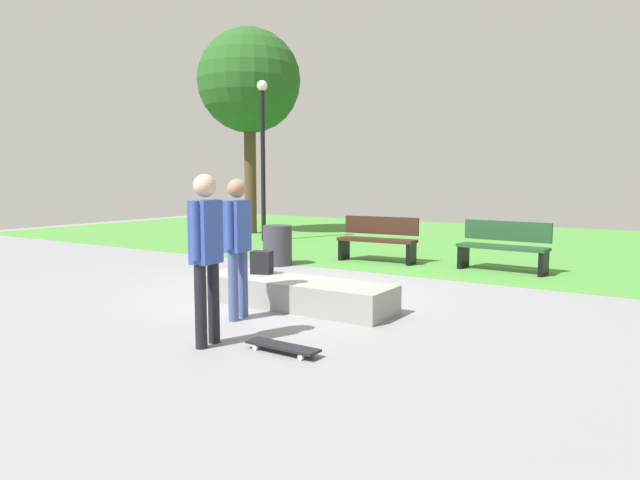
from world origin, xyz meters
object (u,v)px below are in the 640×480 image
(skater_watching, at_px, (237,238))
(skater_performing_trick, at_px, (206,246))
(concrete_ledge, at_px, (294,293))
(backpack_on_ledge, at_px, (262,262))
(tree_tall_oak, at_px, (249,82))
(trash_bin, at_px, (277,245))
(park_bench_near_lamppost, at_px, (378,238))
(park_bench_center_lawn, at_px, (504,245))
(lamp_post, at_px, (263,144))
(skateboard_by_ledge, at_px, (283,346))

(skater_watching, bearing_deg, skater_performing_trick, -65.45)
(concrete_ledge, height_order, skater_performing_trick, skater_performing_trick)
(backpack_on_ledge, bearing_deg, skater_performing_trick, -83.67)
(tree_tall_oak, height_order, trash_bin, tree_tall_oak)
(skater_performing_trick, bearing_deg, park_bench_near_lamppost, 100.89)
(park_bench_center_lawn, relative_size, tree_tall_oak, 0.27)
(concrete_ledge, height_order, park_bench_near_lamppost, park_bench_near_lamppost)
(park_bench_near_lamppost, bearing_deg, trash_bin, -135.13)
(skater_performing_trick, height_order, tree_tall_oak, tree_tall_oak)
(backpack_on_ledge, height_order, skater_performing_trick, skater_performing_trick)
(backpack_on_ledge, height_order, park_bench_center_lawn, park_bench_center_lawn)
(park_bench_center_lawn, distance_m, lamp_post, 7.33)
(concrete_ledge, bearing_deg, backpack_on_ledge, 168.34)
(skater_watching, xyz_separation_m, trash_bin, (-2.18, 3.70, -0.60))
(skateboard_by_ledge, relative_size, park_bench_center_lawn, 0.49)
(park_bench_center_lawn, height_order, lamp_post, lamp_post)
(skater_watching, relative_size, park_bench_near_lamppost, 1.04)
(concrete_ledge, bearing_deg, tree_tall_oak, 132.65)
(lamp_post, bearing_deg, skater_watching, -53.85)
(skater_watching, distance_m, tree_tall_oak, 11.31)
(skateboard_by_ledge, height_order, tree_tall_oak, tree_tall_oak)
(skateboard_by_ledge, bearing_deg, skater_performing_trick, -165.78)
(tree_tall_oak, bearing_deg, skater_performing_trick, -52.69)
(skater_performing_trick, height_order, park_bench_center_lawn, skater_performing_trick)
(backpack_on_ledge, height_order, trash_bin, trash_bin)
(skater_watching, distance_m, lamp_post, 8.76)
(concrete_ledge, bearing_deg, skater_watching, -101.86)
(skater_watching, xyz_separation_m, tree_tall_oak, (-6.71, 8.39, 3.54))
(concrete_ledge, relative_size, park_bench_center_lawn, 1.68)
(backpack_on_ledge, height_order, skateboard_by_ledge, backpack_on_ledge)
(concrete_ledge, distance_m, trash_bin, 3.67)
(trash_bin, bearing_deg, skater_watching, -59.49)
(backpack_on_ledge, relative_size, park_bench_center_lawn, 0.20)
(lamp_post, bearing_deg, skater_performing_trick, -55.17)
(concrete_ledge, distance_m, tree_tall_oak, 11.07)
(skater_watching, relative_size, tree_tall_oak, 0.28)
(tree_tall_oak, bearing_deg, park_bench_center_lawn, -20.00)
(skater_performing_trick, height_order, skater_watching, skater_performing_trick)
(park_bench_near_lamppost, relative_size, trash_bin, 2.09)
(lamp_post, bearing_deg, trash_bin, -48.27)
(backpack_on_ledge, distance_m, trash_bin, 3.18)
(concrete_ledge, bearing_deg, skateboard_by_ledge, -58.10)
(park_bench_center_lawn, bearing_deg, skater_watching, -108.21)
(park_bench_center_lawn, height_order, park_bench_near_lamppost, same)
(concrete_ledge, relative_size, park_bench_near_lamppost, 1.69)
(concrete_ledge, xyz_separation_m, skateboard_by_ledge, (1.07, -1.72, -0.12))
(skater_performing_trick, bearing_deg, lamp_post, 124.83)
(park_bench_near_lamppost, distance_m, trash_bin, 2.06)
(skater_performing_trick, xyz_separation_m, park_bench_near_lamppost, (-1.19, 6.17, -0.54))
(skater_performing_trick, bearing_deg, trash_bin, 119.28)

